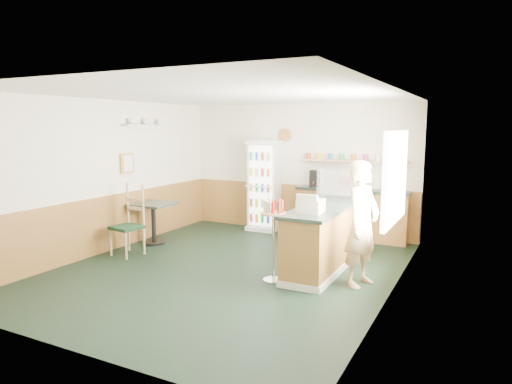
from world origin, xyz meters
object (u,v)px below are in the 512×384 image
Objects in this scene: condiment_stand at (273,228)px; cafe_chair at (131,218)px; cafe_table at (153,215)px; display_case at (343,184)px; shopkeeper at (362,224)px; cash_register at (311,206)px; drinks_fridge at (264,186)px.

cafe_chair reaches higher than condiment_stand.
cafe_table is 0.74m from cafe_chair.
display_case is 3.76m from cafe_chair.
cafe_chair is (-4.00, -0.24, -0.23)m from shopkeeper.
shopkeeper is at bearing -6.68° from cafe_table.
cash_register is 3.34m from cafe_chair.
cafe_chair is (-2.83, 0.16, -0.14)m from condiment_stand.
shopkeeper is (0.70, -1.46, -0.36)m from display_case.
cafe_chair is (-1.26, -2.76, -0.32)m from drinks_fridge.
shopkeeper is 1.49× the size of condiment_stand.
cash_register is 0.28× the size of cafe_chair.
display_case is 1.07× the size of cafe_table.
cash_register is (2.04, -2.68, 0.14)m from drinks_fridge.
shopkeeper is at bearing 10.52° from cafe_chair.
display_case is at bearing 16.02° from cafe_table.
cash_register is at bearing -52.70° from drinks_fridge.
shopkeeper is 1.24m from condiment_stand.
drinks_fridge is 2.29× the size of display_case.
drinks_fridge is at bearing 56.27° from cafe_table.
condiment_stand is (-0.47, -0.23, -0.31)m from cash_register.
cash_register is 3.50m from cafe_table.
drinks_fridge reaches higher than cafe_table.
drinks_fridge is 1.10× the size of shopkeeper.
shopkeeper is 4.02m from cafe_chair.
condiment_stand reaches higher than cafe_table.
condiment_stand is at bearing 124.50° from shopkeeper.
shopkeeper is at bearing -42.50° from drinks_fridge.
cash_register is at bearing 8.34° from cafe_chair.
cafe_table is at bearing -123.73° from drinks_fridge.
shopkeeper reaches higher than cafe_table.
shopkeeper reaches higher than cafe_chair.
drinks_fridge reaches higher than shopkeeper.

